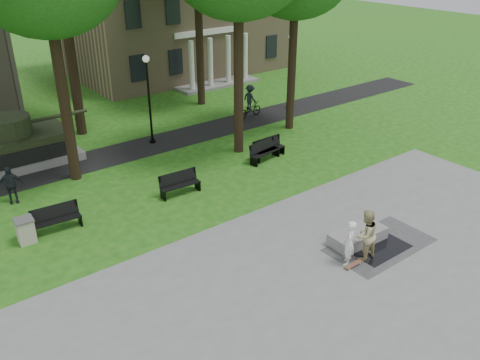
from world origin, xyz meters
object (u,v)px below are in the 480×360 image
at_px(park_bench_0, 56,218).
at_px(concrete_block, 358,236).
at_px(skateboarder, 349,243).
at_px(trash_bin, 26,230).
at_px(cyclist, 250,104).
at_px(friend_watching, 366,235).

bearing_deg(park_bench_0, concrete_block, -37.36).
distance_m(skateboarder, park_bench_0, 10.94).
xyz_separation_m(concrete_block, trash_bin, (-9.65, 7.44, 0.24)).
bearing_deg(park_bench_0, cyclist, 27.16).
height_order(friend_watching, park_bench_0, friend_watching).
height_order(skateboarder, cyclist, cyclist).
bearing_deg(friend_watching, skateboarder, -7.32).
bearing_deg(friend_watching, trash_bin, -41.04).
bearing_deg(concrete_block, park_bench_0, 138.09).
distance_m(concrete_block, skateboarder, 1.64).
height_order(skateboarder, trash_bin, skateboarder).
distance_m(skateboarder, friend_watching, 0.73).
relative_size(cyclist, trash_bin, 2.11).
height_order(friend_watching, trash_bin, friend_watching).
xyz_separation_m(concrete_block, friend_watching, (-0.64, -0.81, 0.71)).
bearing_deg(concrete_block, cyclist, 67.14).
bearing_deg(trash_bin, cyclist, 21.54).
bearing_deg(trash_bin, friend_watching, -42.51).
distance_m(park_bench_0, trash_bin, 1.19).
bearing_deg(skateboarder, park_bench_0, -85.30).
bearing_deg(trash_bin, skateboarder, -44.48).
bearing_deg(cyclist, concrete_block, 150.86).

